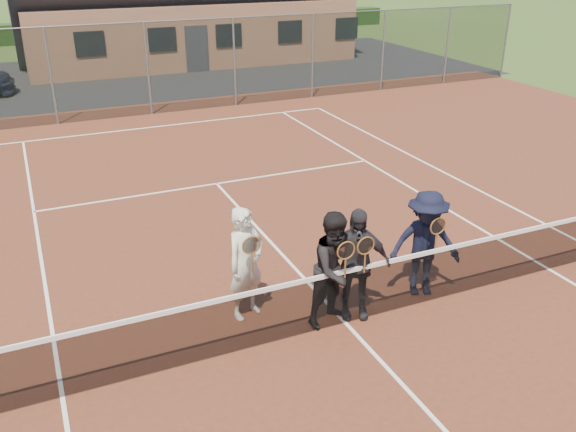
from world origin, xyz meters
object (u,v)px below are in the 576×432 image
at_px(player_c, 355,264).
at_px(player_d, 425,244).
at_px(player_a, 246,263).
at_px(player_b, 336,269).
at_px(tennis_net, 347,294).

bearing_deg(player_c, player_d, 5.21).
bearing_deg(player_a, player_d, -11.05).
relative_size(player_b, player_d, 1.00).
relative_size(tennis_net, player_a, 6.49).
bearing_deg(player_d, player_a, 168.95).
distance_m(player_c, player_d, 1.36).
height_order(player_a, player_d, same).
bearing_deg(player_d, tennis_net, -169.62).
relative_size(player_a, player_d, 1.00).
bearing_deg(tennis_net, player_c, 36.92).
distance_m(tennis_net, player_a, 1.58).
bearing_deg(player_d, player_b, -175.31).
height_order(player_b, player_c, same).
bearing_deg(tennis_net, player_a, 146.57).
height_order(player_a, player_b, same).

